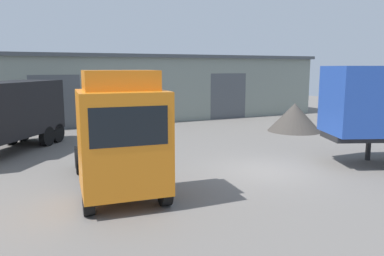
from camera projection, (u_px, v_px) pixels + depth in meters
The scene contains 5 objects.
ground_plane at pixel (266, 171), 14.85m from camera, with size 60.00×60.00×0.00m, color slate.
warehouse_building at pixel (138, 87), 29.72m from camera, with size 30.14×6.72×5.02m.
tractor_unit_orange at pixel (121, 140), 11.54m from camera, with size 3.12×6.55×4.00m.
box_truck_grey at pixel (1, 114), 17.60m from camera, with size 6.33×7.45×3.40m.
gravel_pile at pixel (294, 117), 24.05m from camera, with size 3.38×3.38×1.81m.
Camera 1 is at (-8.80, -11.75, 4.08)m, focal length 35.00 mm.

